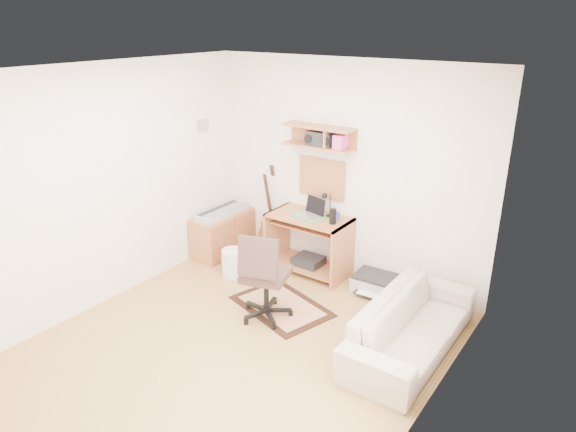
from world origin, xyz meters
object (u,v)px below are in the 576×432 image
Objects in this scene: desk at (309,244)px; task_chair at (266,274)px; cabinet at (223,233)px; printer at (375,283)px; sofa at (412,318)px.

desk is 1.17m from task_chair.
cabinet is 1.84× the size of printer.
task_chair reaches higher than sofa.
task_chair is 1.13× the size of cabinet.
task_chair is 2.07× the size of printer.
task_chair is 1.53m from sofa.
task_chair is 1.44m from printer.
printer is at bearing 42.73° from sofa.
printer is (0.69, 1.19, -0.42)m from task_chair.
cabinet is 3.03m from sofa.
sofa is (1.69, -0.80, -0.03)m from desk.
cabinet is 2.19m from printer.
printer is at bearing 6.05° from cabinet.
desk is 2.04× the size of printer.
desk is 0.56× the size of sofa.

